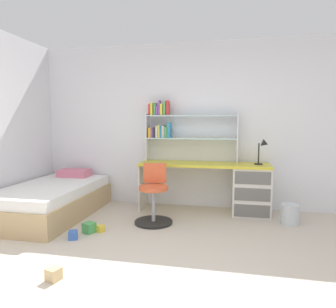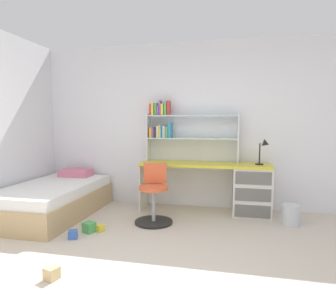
% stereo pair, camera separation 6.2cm
% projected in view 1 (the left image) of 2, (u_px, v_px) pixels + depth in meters
% --- Properties ---
extents(ground_plane, '(6.15, 6.19, 0.02)m').
position_uv_depth(ground_plane, '(158.00, 293.00, 2.45)').
color(ground_plane, beige).
extents(room_shell, '(6.15, 6.19, 2.65)m').
position_uv_depth(room_shell, '(82.00, 126.00, 3.85)').
color(room_shell, silver).
rests_on(room_shell, ground_plane).
extents(desk, '(1.97, 0.52, 0.75)m').
position_uv_depth(desk, '(238.00, 186.00, 4.52)').
color(desk, gold).
rests_on(desk, ground_plane).
extents(bookshelf_hutch, '(1.44, 0.22, 0.97)m').
position_uv_depth(bookshelf_hutch, '(176.00, 127.00, 4.76)').
color(bookshelf_hutch, silver).
rests_on(bookshelf_hutch, desk).
extents(desk_lamp, '(0.20, 0.17, 0.38)m').
position_uv_depth(desk_lamp, '(263.00, 148.00, 4.37)').
color(desk_lamp, black).
rests_on(desk_lamp, desk).
extents(swivel_chair, '(0.52, 0.52, 0.81)m').
position_uv_depth(swivel_chair, '(154.00, 200.00, 4.11)').
color(swivel_chair, black).
rests_on(swivel_chair, ground_plane).
extents(bed_platform, '(1.09, 1.88, 0.59)m').
position_uv_depth(bed_platform, '(52.00, 200.00, 4.44)').
color(bed_platform, tan).
rests_on(bed_platform, ground_plane).
extents(waste_bin, '(0.24, 0.24, 0.27)m').
position_uv_depth(waste_bin, '(290.00, 214.00, 4.06)').
color(waste_bin, silver).
rests_on(waste_bin, ground_plane).
extents(toy_block_blue_0, '(0.13, 0.13, 0.10)m').
position_uv_depth(toy_block_blue_0, '(73.00, 235.00, 3.54)').
color(toy_block_blue_0, '#3860B7').
rests_on(toy_block_blue_0, ground_plane).
extents(toy_block_yellow_1, '(0.11, 0.11, 0.08)m').
position_uv_depth(toy_block_yellow_1, '(100.00, 229.00, 3.78)').
color(toy_block_yellow_1, gold).
rests_on(toy_block_yellow_1, ground_plane).
extents(toy_block_natural_2, '(0.14, 0.14, 0.11)m').
position_uv_depth(toy_block_natural_2, '(54.00, 274.00, 2.62)').
color(toy_block_natural_2, tan).
rests_on(toy_block_natural_2, ground_plane).
extents(toy_block_green_3, '(0.17, 0.17, 0.13)m').
position_uv_depth(toy_block_green_3, '(89.00, 228.00, 3.75)').
color(toy_block_green_3, '#479E51').
rests_on(toy_block_green_3, ground_plane).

